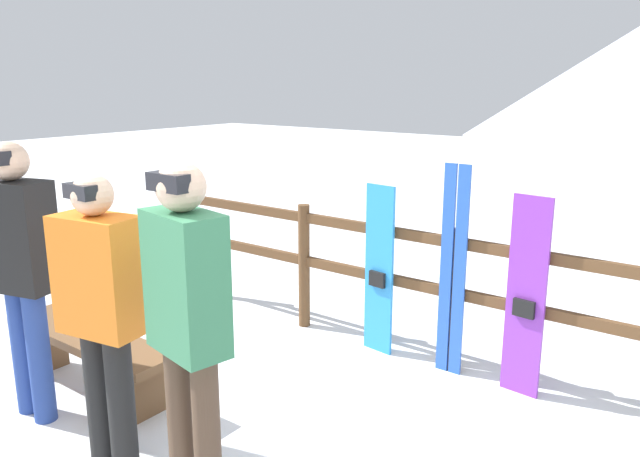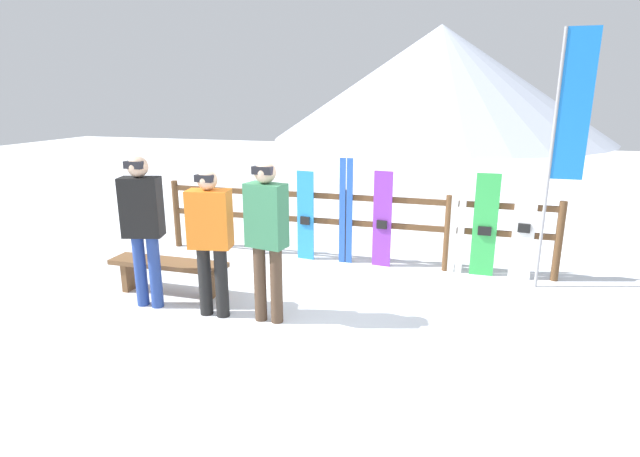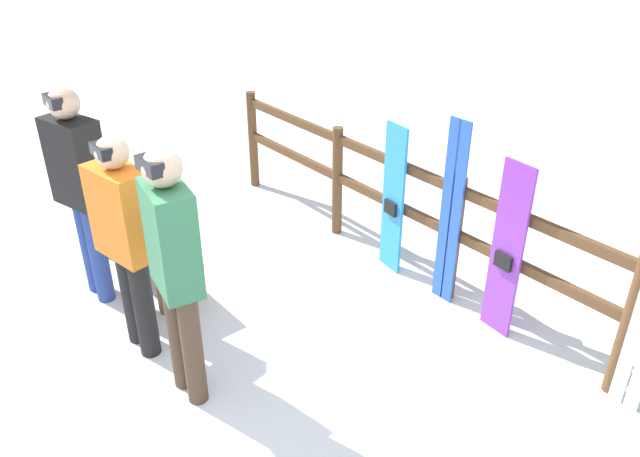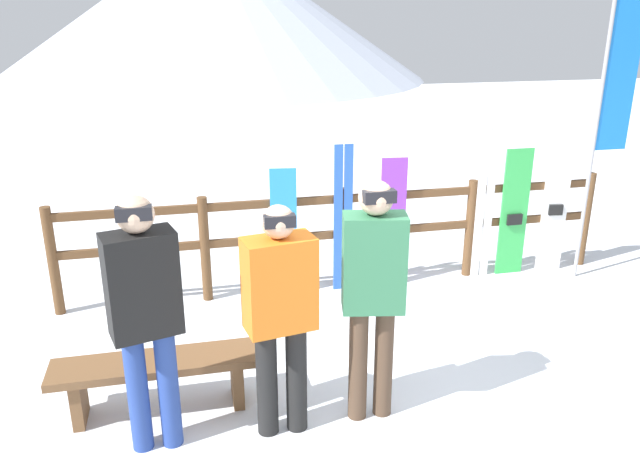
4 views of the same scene
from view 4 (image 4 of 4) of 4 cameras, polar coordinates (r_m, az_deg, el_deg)
ground_plane at (r=5.05m, az=8.20°, el=-14.73°), size 40.00×40.00×0.00m
mountain_backdrop at (r=27.97m, az=-10.05°, el=19.49°), size 18.00×18.00×6.00m
fence at (r=6.51m, az=2.16°, el=-0.00°), size 5.84×0.10×1.09m
bench at (r=4.80m, az=-14.57°, el=-12.57°), size 1.51×0.36×0.43m
person_plaid_green at (r=4.28m, az=4.90°, el=-5.13°), size 0.46×0.31×1.78m
person_black at (r=4.11m, az=-15.74°, el=-7.01°), size 0.49×0.35×1.78m
person_orange at (r=4.16m, az=-3.67°, el=-7.20°), size 0.50×0.33×1.67m
snowboard_blue at (r=6.32m, az=-3.32°, el=-0.49°), size 0.27×0.08×1.35m
ski_pair_blue at (r=6.41m, az=2.12°, el=0.86°), size 0.20×0.02×1.56m
snowboard_purple at (r=6.59m, az=6.64°, el=0.47°), size 0.27×0.07×1.40m
ski_pair_white at (r=6.95m, az=14.84°, el=2.27°), size 0.19×0.02×1.70m
snowboard_green at (r=7.16m, az=17.32°, el=1.36°), size 0.32×0.05×1.43m
snowboard_white at (r=7.39m, az=20.72°, el=2.22°), size 0.28×0.09×1.60m
rental_flag at (r=7.12m, az=25.11°, el=11.20°), size 0.40×0.04×3.19m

